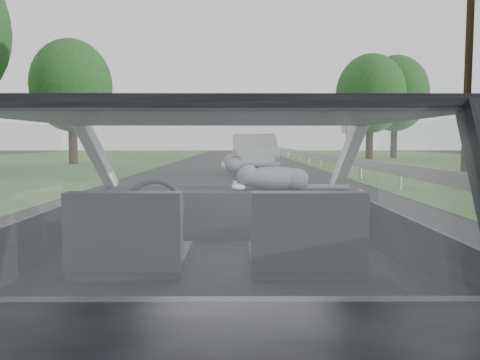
{
  "coord_description": "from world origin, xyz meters",
  "views": [
    {
      "loc": [
        0.09,
        -2.4,
        1.31
      ],
      "look_at": [
        0.11,
        0.52,
        1.07
      ],
      "focal_mm": 35.0,
      "sensor_mm": 36.0,
      "label": 1
    }
  ],
  "objects_px": {
    "cat": "(274,177)",
    "utility_pole": "(468,66)",
    "subject_car": "(220,253)",
    "highway_sign": "(347,144)",
    "other_car": "(254,154)"
  },
  "relations": [
    {
      "from": "cat",
      "to": "utility_pole",
      "type": "relative_size",
      "value": 0.07
    },
    {
      "from": "subject_car",
      "to": "cat",
      "type": "height_order",
      "value": "subject_car"
    },
    {
      "from": "highway_sign",
      "to": "utility_pole",
      "type": "distance_m",
      "value": 11.04
    },
    {
      "from": "subject_car",
      "to": "highway_sign",
      "type": "height_order",
      "value": "highway_sign"
    },
    {
      "from": "cat",
      "to": "highway_sign",
      "type": "xyz_separation_m",
      "value": [
        6.06,
        24.09,
        0.1
      ]
    },
    {
      "from": "other_car",
      "to": "subject_car",
      "type": "bearing_deg",
      "value": -92.85
    },
    {
      "from": "cat",
      "to": "utility_pole",
      "type": "bearing_deg",
      "value": 59.16
    },
    {
      "from": "subject_car",
      "to": "utility_pole",
      "type": "relative_size",
      "value": 0.51
    },
    {
      "from": "highway_sign",
      "to": "cat",
      "type": "bearing_deg",
      "value": -128.72
    },
    {
      "from": "highway_sign",
      "to": "utility_pole",
      "type": "height_order",
      "value": "utility_pole"
    },
    {
      "from": "other_car",
      "to": "utility_pole",
      "type": "relative_size",
      "value": 0.63
    },
    {
      "from": "subject_car",
      "to": "other_car",
      "type": "xyz_separation_m",
      "value": [
        0.75,
        16.64,
        0.1
      ]
    },
    {
      "from": "other_car",
      "to": "highway_sign",
      "type": "relative_size",
      "value": 2.1
    },
    {
      "from": "subject_car",
      "to": "highway_sign",
      "type": "relative_size",
      "value": 1.69
    },
    {
      "from": "subject_car",
      "to": "cat",
      "type": "distance_m",
      "value": 0.75
    }
  ]
}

